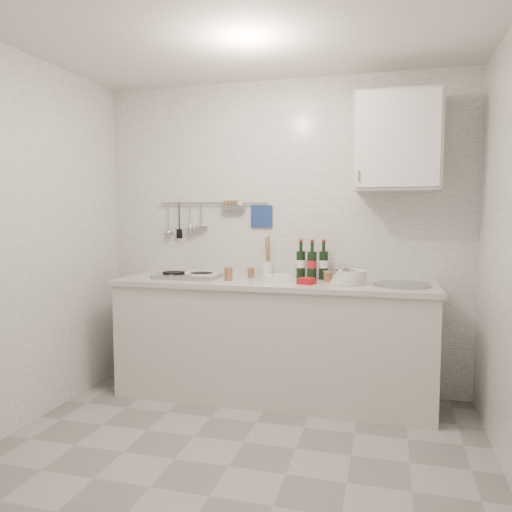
{
  "coord_description": "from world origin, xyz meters",
  "views": [
    {
      "loc": [
        0.86,
        -2.59,
        1.44
      ],
      "look_at": [
        -0.08,
        0.9,
        1.13
      ],
      "focal_mm": 35.0,
      "sensor_mm": 36.0,
      "label": 1
    }
  ],
  "objects": [
    {
      "name": "jar_d",
      "position": [
        -0.33,
        1.02,
        0.98
      ],
      "size": [
        0.07,
        0.07,
        0.11
      ],
      "rotation": [
        0.0,
        0.0,
        0.02
      ],
      "color": "brown",
      "rests_on": "counter"
    },
    {
      "name": "back_wall",
      "position": [
        0.0,
        1.4,
        1.25
      ],
      "size": [
        3.0,
        0.02,
        2.5
      ],
      "primitive_type": "cube",
      "color": "silver",
      "rests_on": "floor"
    },
    {
      "name": "strawberry_punnet",
      "position": [
        0.28,
        1.0,
        0.94
      ],
      "size": [
        0.14,
        0.14,
        0.04
      ],
      "primitive_type": "cube",
      "rotation": [
        0.0,
        0.0,
        -0.38
      ],
      "color": "#AC1713",
      "rests_on": "counter"
    },
    {
      "name": "butter_dish",
      "position": [
        0.05,
        1.03,
        0.95
      ],
      "size": [
        0.22,
        0.16,
        0.06
      ],
      "primitive_type": "cube",
      "rotation": [
        0.0,
        0.0,
        0.34
      ],
      "color": "white",
      "rests_on": "counter"
    },
    {
      "name": "jar_c",
      "position": [
        0.41,
        1.15,
        0.96
      ],
      "size": [
        0.06,
        0.06,
        0.08
      ],
      "rotation": [
        0.0,
        0.0,
        -0.17
      ],
      "color": "brown",
      "rests_on": "counter"
    },
    {
      "name": "ceiling",
      "position": [
        0.0,
        0.0,
        2.5
      ],
      "size": [
        3.0,
        3.0,
        0.0
      ],
      "primitive_type": "plane",
      "rotation": [
        3.14,
        0.0,
        0.0
      ],
      "color": "silver",
      "rests_on": "back_wall"
    },
    {
      "name": "wine_bottles",
      "position": [
        0.28,
        1.26,
        1.07
      ],
      "size": [
        0.25,
        0.12,
        0.31
      ],
      "rotation": [
        0.0,
        0.0,
        0.13
      ],
      "color": "black",
      "rests_on": "counter"
    },
    {
      "name": "utensil_crock",
      "position": [
        -0.1,
        1.34,
        1.0
      ],
      "size": [
        0.08,
        0.08,
        0.34
      ],
      "rotation": [
        0.0,
        0.0,
        0.25
      ],
      "color": "white",
      "rests_on": "counter"
    },
    {
      "name": "floor",
      "position": [
        0.0,
        0.0,
        0.0
      ],
      "size": [
        3.0,
        3.0,
        0.0
      ],
      "primitive_type": "plane",
      "color": "slate",
      "rests_on": "ground"
    },
    {
      "name": "plate_stack_hob",
      "position": [
        -0.6,
        1.12,
        0.94
      ],
      "size": [
        0.29,
        0.28,
        0.04
      ],
      "rotation": [
        0.0,
        0.0,
        -0.41
      ],
      "color": "teal",
      "rests_on": "counter"
    },
    {
      "name": "plate_stack_sink",
      "position": [
        0.58,
        1.09,
        0.97
      ],
      "size": [
        0.28,
        0.26,
        0.11
      ],
      "rotation": [
        0.0,
        0.0,
        0.23
      ],
      "color": "white",
      "rests_on": "counter"
    },
    {
      "name": "jar_a",
      "position": [
        -0.21,
        1.26,
        0.96
      ],
      "size": [
        0.06,
        0.06,
        0.09
      ],
      "rotation": [
        0.0,
        0.0,
        -0.03
      ],
      "color": "brown",
      "rests_on": "counter"
    },
    {
      "name": "wall_cabinet",
      "position": [
        0.9,
        1.22,
        1.95
      ],
      "size": [
        0.6,
        0.38,
        0.7
      ],
      "color": "beige",
      "rests_on": "back_wall"
    },
    {
      "name": "counter",
      "position": [
        0.01,
        1.1,
        0.43
      ],
      "size": [
        2.44,
        0.64,
        0.96
      ],
      "color": "beige",
      "rests_on": "floor"
    },
    {
      "name": "jar_b",
      "position": [
        0.5,
        1.29,
        0.97
      ],
      "size": [
        0.07,
        0.07,
        0.09
      ],
      "rotation": [
        0.0,
        0.0,
        0.34
      ],
      "color": "brown",
      "rests_on": "counter"
    },
    {
      "name": "wall_rail",
      "position": [
        -0.6,
        1.37,
        1.43
      ],
      "size": [
        0.98,
        0.09,
        0.34
      ],
      "color": "#93969B",
      "rests_on": "back_wall"
    }
  ]
}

